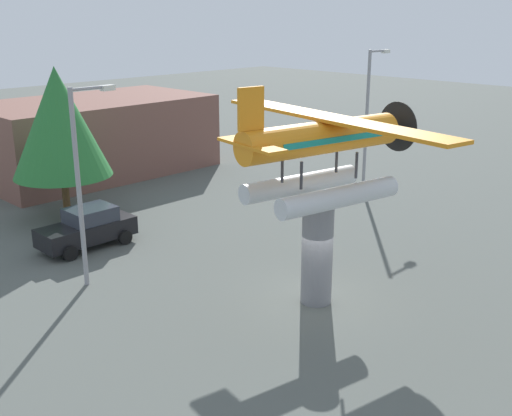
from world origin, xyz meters
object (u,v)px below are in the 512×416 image
display_pedestal (317,252)px  car_mid_black (88,228)px  streetlight_secondary (369,111)px  storefront_building (95,136)px  tree_east (59,122)px  streetlight_primary (83,173)px  floatplane_monument (323,152)px

display_pedestal → car_mid_black: size_ratio=0.90×
display_pedestal → car_mid_black: 11.00m
car_mid_black → streetlight_secondary: bearing=168.5°
car_mid_black → storefront_building: bearing=-123.3°
tree_east → display_pedestal: bearing=-84.3°
streetlight_primary → streetlight_secondary: streetlight_secondary is taller
car_mid_black → storefront_building: (7.50, 11.41, 1.45)m
display_pedestal → car_mid_black: (-2.78, 10.59, -1.01)m
storefront_building → tree_east: (-6.19, -7.26, 2.52)m
display_pedestal → streetlight_secondary: size_ratio=0.48×
streetlight_primary → car_mid_black: bearing=60.3°
car_mid_black → streetlight_secondary: (16.17, -3.29, 3.71)m
floatplane_monument → streetlight_secondary: streetlight_secondary is taller
car_mid_black → streetlight_primary: 5.29m
streetlight_secondary → tree_east: 16.62m
car_mid_black → display_pedestal: bearing=104.7°
streetlight_primary → streetlight_secondary: 18.16m
floatplane_monument → storefront_building: size_ratio=0.74×
streetlight_secondary → tree_east: bearing=153.4°
display_pedestal → storefront_building: 22.50m
car_mid_black → tree_east: tree_east is taller
tree_east → streetlight_secondary: bearing=-26.6°
display_pedestal → streetlight_secondary: bearing=28.6°
display_pedestal → storefront_building: size_ratio=0.27×
floatplane_monument → tree_east: bearing=106.5°
display_pedestal → floatplane_monument: floatplane_monument is taller
display_pedestal → tree_east: bearing=95.7°
car_mid_black → tree_east: (1.31, 4.15, 3.97)m
tree_east → car_mid_black: bearing=-107.6°
car_mid_black → streetlight_secondary: 16.92m
streetlight_secondary → car_mid_black: bearing=168.5°
display_pedestal → storefront_building: bearing=77.9°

